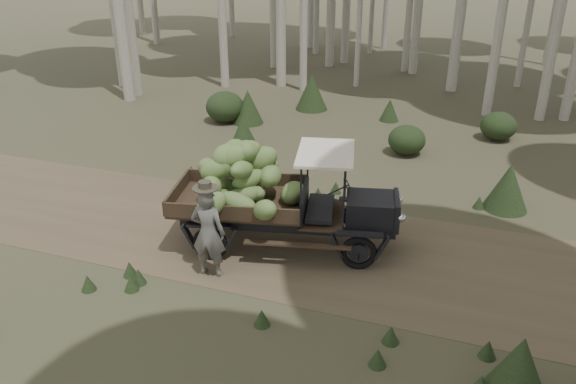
# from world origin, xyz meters

# --- Properties ---
(ground) EXTENTS (120.00, 120.00, 0.00)m
(ground) POSITION_xyz_m (0.00, 0.00, 0.00)
(ground) COLOR #473D2B
(ground) RESTS_ON ground
(dirt_track) EXTENTS (70.00, 4.00, 0.01)m
(dirt_track) POSITION_xyz_m (0.00, 0.00, 0.00)
(dirt_track) COLOR brown
(dirt_track) RESTS_ON ground
(banana_truck) EXTENTS (4.65, 2.71, 2.26)m
(banana_truck) POSITION_xyz_m (0.54, -0.25, 1.31)
(banana_truck) COLOR black
(banana_truck) RESTS_ON ground
(farmer) EXTENTS (0.66, 0.50, 1.87)m
(farmer) POSITION_xyz_m (0.02, -1.56, 0.88)
(farmer) COLOR #55544E
(farmer) RESTS_ON ground
(undergrowth) EXTENTS (24.53, 22.43, 1.38)m
(undergrowth) POSITION_xyz_m (2.45, 0.03, 0.54)
(undergrowth) COLOR #233319
(undergrowth) RESTS_ON ground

